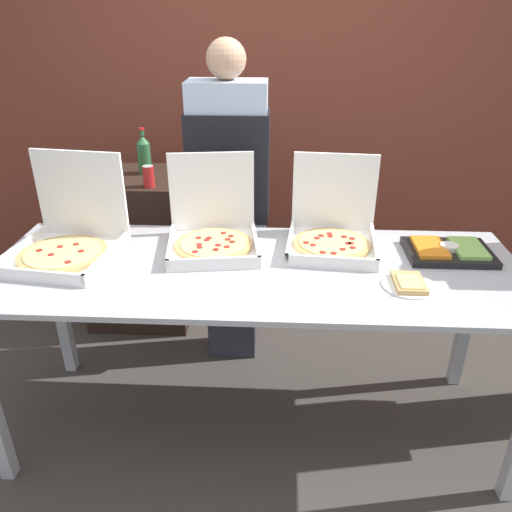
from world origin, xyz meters
The scene contains 13 objects.
ground_plane centered at (0.00, 0.00, 0.00)m, with size 16.00×16.00×0.00m, color #423D38.
brick_wall_behind centered at (0.00, 1.70, 1.40)m, with size 10.00×0.06×2.80m.
buffet_table centered at (0.00, 0.00, 0.81)m, with size 2.33×0.85×0.91m.
pizza_box_far_left centered at (-0.85, 0.07, 0.99)m, with size 0.49×0.51×0.44m.
pizza_box_far_right centered at (0.35, 0.23, 0.99)m, with size 0.44×0.45×0.40m.
pizza_box_near_right centered at (-0.21, 0.20, 0.99)m, with size 0.46×0.47×0.41m.
paper_plate_front_left centered at (0.63, -0.14, 0.93)m, with size 0.22×0.22×0.03m.
veggie_tray centered at (0.87, 0.15, 0.94)m, with size 0.38×0.27×0.05m.
sideboard_podium centered at (-0.82, 1.01, 0.50)m, with size 0.65×0.57×0.99m.
soda_bottle centered at (-0.75, 1.07, 1.12)m, with size 0.08×0.08×0.28m.
soda_can_silver centered at (-1.05, 1.07, 1.06)m, with size 0.07×0.07×0.12m.
soda_can_colored centered at (-0.66, 0.81, 1.06)m, with size 0.07×0.07×0.12m.
person_server_vest centered at (-0.18, 0.63, 1.02)m, with size 0.42×0.24×1.80m.
Camera 1 is at (0.10, -1.92, 1.93)m, focal length 35.00 mm.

